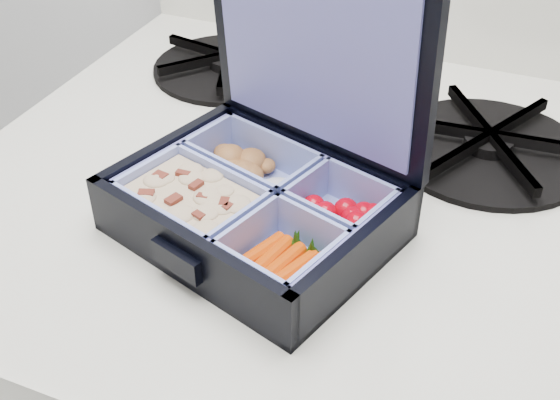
% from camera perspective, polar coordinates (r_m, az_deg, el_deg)
% --- Properties ---
extents(bento_box, '(0.25, 0.22, 0.05)m').
position_cam_1_polar(bento_box, '(0.56, -2.07, -0.65)').
color(bento_box, black).
rests_on(bento_box, stove).
extents(burner_grate, '(0.20, 0.20, 0.03)m').
position_cam_1_polar(burner_grate, '(0.69, 16.62, 4.65)').
color(burner_grate, black).
rests_on(burner_grate, stove).
extents(burner_grate_rear, '(0.20, 0.20, 0.02)m').
position_cam_1_polar(burner_grate_rear, '(0.81, -4.20, 11.09)').
color(burner_grate_rear, black).
rests_on(burner_grate_rear, stove).
extents(fork, '(0.17, 0.12, 0.01)m').
position_cam_1_polar(fork, '(0.65, 12.61, 1.96)').
color(fork, '#B4B4B4').
rests_on(fork, stove).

